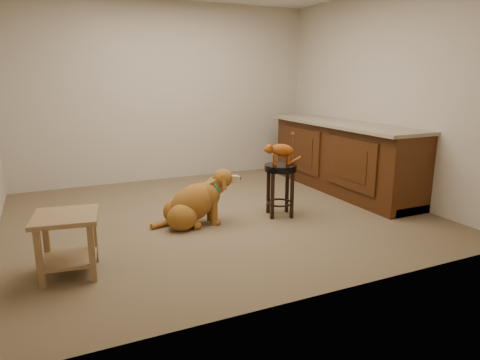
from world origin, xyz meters
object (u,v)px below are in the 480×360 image
side_table (67,235)px  tabby_kitten (280,151)px  padded_stool (280,180)px  wood_stool (302,153)px  golden_retriever (194,204)px

side_table → tabby_kitten: tabby_kitten is taller
padded_stool → wood_stool: (1.22, 1.45, -0.03)m
golden_retriever → side_table: bearing=-146.4°
padded_stool → golden_retriever: 1.00m
wood_stool → side_table: wood_stool is taller
padded_stool → wood_stool: size_ratio=0.80×
wood_stool → side_table: (-3.48, -2.03, -0.06)m
wood_stool → golden_retriever: wood_stool is taller
tabby_kitten → wood_stool: bearing=66.1°
golden_retriever → wood_stool: bearing=36.8°
tabby_kitten → padded_stool: bearing=-5.7°
wood_stool → tabby_kitten: (-1.23, -1.45, 0.36)m
wood_stool → padded_stool: bearing=-130.2°
padded_stool → tabby_kitten: bearing=157.8°
side_table → tabby_kitten: size_ratio=1.21×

